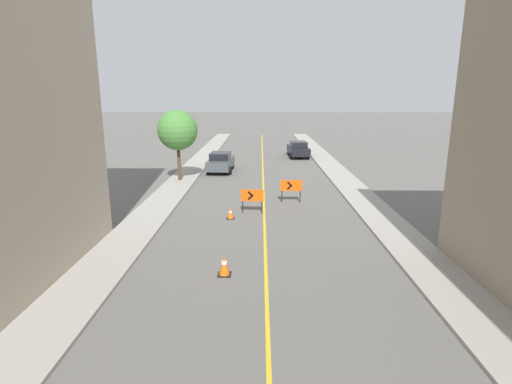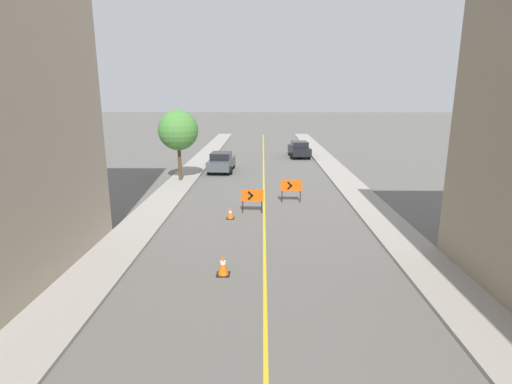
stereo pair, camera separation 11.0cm
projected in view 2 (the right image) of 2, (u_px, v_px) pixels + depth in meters
lane_stripe at (264, 180)px, 29.49m from camera, size 0.12×68.32×0.01m
sidewalk_left at (184, 179)px, 29.57m from camera, size 2.06×68.32×0.12m
sidewalk_right at (344, 179)px, 29.38m from camera, size 2.06×68.32×0.12m
traffic_cone_third at (223, 265)px, 13.86m from camera, size 0.47×0.47×0.73m
traffic_cone_fourth at (230, 213)px, 20.20m from camera, size 0.40×0.40×0.55m
arrow_barricade_primary at (252, 196)px, 20.98m from camera, size 1.19×0.14×1.28m
arrow_barricade_secondary at (291, 186)px, 23.07m from camera, size 1.25×0.10×1.33m
parked_car_curb_near at (221, 162)px, 32.46m from camera, size 2.01×4.38×1.59m
parked_car_curb_mid at (299, 149)px, 39.96m from camera, size 2.04×4.40×1.59m
street_tree_left_near at (178, 130)px, 28.00m from camera, size 2.82×2.82×4.99m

